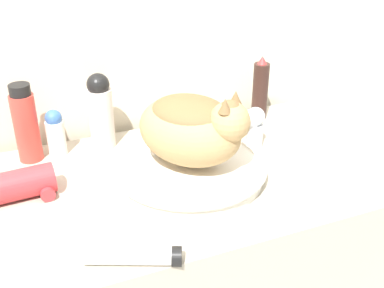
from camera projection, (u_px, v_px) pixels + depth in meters
The scene contains 11 objects.
wall_back at pixel (135, 15), 1.27m from camera, with size 8.00×0.05×2.40m.
sink_basin at pixel (190, 168), 1.12m from camera, with size 0.36×0.36×0.04m.
cat at pixel (193, 126), 1.07m from camera, with size 0.29×0.33×0.18m.
faucet at pixel (252, 125), 1.23m from camera, with size 0.12×0.07×0.13m.
lotion_bottle_white at pixel (101, 111), 1.22m from camera, with size 0.06×0.06×0.20m.
shampoo_bottle_tall at pixel (26, 124), 1.16m from camera, with size 0.06×0.06×0.20m.
hairspray_can_black at pixel (260, 90), 1.38m from camera, with size 0.04×0.04×0.19m.
deodorant_stick at pixel (55, 133), 1.20m from camera, with size 0.05×0.05×0.12m.
cream_tube at pixel (134, 256), 0.87m from camera, with size 0.18×0.10×0.04m.
hair_dryer at pixel (19, 185), 1.04m from camera, with size 0.18×0.09×0.07m.
soap_bar at pixel (308, 172), 1.13m from camera, with size 0.07×0.04×0.02m.
Camera 1 is at (-0.34, -0.62, 1.50)m, focal length 45.00 mm.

